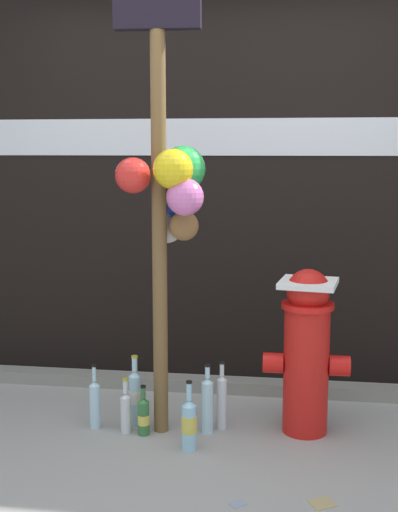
{
  "coord_description": "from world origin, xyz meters",
  "views": [
    {
      "loc": [
        0.51,
        -2.88,
        1.55
      ],
      "look_at": [
        0.03,
        0.53,
        0.99
      ],
      "focal_mm": 46.53,
      "sensor_mm": 36.0,
      "label": 1
    }
  ],
  "objects": [
    {
      "name": "curb_strip",
      "position": [
        0.0,
        1.17,
        0.04
      ],
      "size": [
        8.0,
        0.12,
        0.08
      ],
      "primitive_type": "cube",
      "color": "gray",
      "rests_on": "ground_plane"
    },
    {
      "name": "litter_0",
      "position": [
        0.3,
        -0.18,
        0.0
      ],
      "size": [
        0.08,
        0.08,
        0.01
      ],
      "primitive_type": "cube",
      "rotation": [
        0.0,
        0.0,
        0.7
      ],
      "color": "#8C99B2",
      "rests_on": "ground_plane"
    },
    {
      "name": "bottle_0",
      "position": [
        -0.34,
        0.58,
        0.17
      ],
      "size": [
        0.07,
        0.07,
        0.41
      ],
      "color": "#B2DBEA",
      "rests_on": "ground_plane"
    },
    {
      "name": "bottle_2",
      "position": [
        -0.55,
        0.52,
        0.14
      ],
      "size": [
        0.06,
        0.06,
        0.37
      ],
      "color": "#B2DBEA",
      "rests_on": "ground_plane"
    },
    {
      "name": "fire_hydrant",
      "position": [
        0.61,
        0.63,
        0.48
      ],
      "size": [
        0.47,
        0.34,
        0.91
      ],
      "color": "red",
      "rests_on": "ground_plane"
    },
    {
      "name": "bottle_3",
      "position": [
        0.08,
        0.54,
        0.16
      ],
      "size": [
        0.07,
        0.07,
        0.39
      ],
      "color": "#B2DBEA",
      "rests_on": "ground_plane"
    },
    {
      "name": "bottle_1",
      "position": [
        0.01,
        0.32,
        0.14
      ],
      "size": [
        0.08,
        0.08,
        0.37
      ],
      "color": "#93CCE0",
      "rests_on": "ground_plane"
    },
    {
      "name": "bottle_4",
      "position": [
        -0.26,
        0.46,
        0.11
      ],
      "size": [
        0.06,
        0.06,
        0.28
      ],
      "color": "#337038",
      "rests_on": "ground_plane"
    },
    {
      "name": "building_wall",
      "position": [
        0.0,
        1.57,
        1.53
      ],
      "size": [
        10.0,
        0.21,
        3.07
      ],
      "color": "black",
      "rests_on": "ground_plane"
    },
    {
      "name": "ground_plane",
      "position": [
        0.0,
        0.0,
        0.0
      ],
      "size": [
        14.0,
        14.0,
        0.0
      ],
      "primitive_type": "plane",
      "color": "#9E9B93"
    },
    {
      "name": "bottle_6",
      "position": [
        -0.37,
        0.48,
        0.12
      ],
      "size": [
        0.06,
        0.06,
        0.31
      ],
      "color": "silver",
      "rests_on": "ground_plane"
    },
    {
      "name": "memorial_post",
      "position": [
        -0.13,
        0.53,
        1.47
      ],
      "size": [
        0.48,
        0.47,
        2.5
      ],
      "color": "brown",
      "rests_on": "ground_plane"
    },
    {
      "name": "bottle_5",
      "position": [
        0.15,
        0.6,
        0.16
      ],
      "size": [
        0.06,
        0.06,
        0.39
      ],
      "color": "silver",
      "rests_on": "ground_plane"
    },
    {
      "name": "litter_2",
      "position": [
        0.67,
        -0.13,
        0.0
      ],
      "size": [
        0.14,
        0.13,
        0.01
      ],
      "primitive_type": "cube",
      "rotation": [
        0.0,
        0.0,
        2.1
      ],
      "color": "tan",
      "rests_on": "ground_plane"
    }
  ]
}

